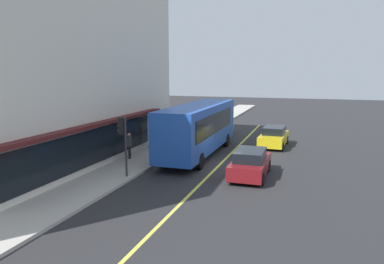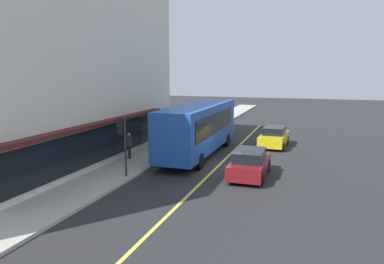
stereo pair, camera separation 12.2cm
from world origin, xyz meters
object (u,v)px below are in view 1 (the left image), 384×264
(bus, at_px, (199,127))
(car_yellow, at_px, (274,137))
(pedestrian_at_corner, at_px, (166,129))
(car_maroon, at_px, (250,163))
(pedestrian_by_curb, at_px, (152,132))
(pedestrian_near_storefront, at_px, (129,143))
(traffic_light, at_px, (123,133))
(car_white, at_px, (219,127))

(bus, height_order, car_yellow, bus)
(car_yellow, xyz_separation_m, pedestrian_at_corner, (-1.37, 8.44, 0.37))
(car_yellow, distance_m, car_maroon, 8.87)
(pedestrian_by_curb, bearing_deg, pedestrian_near_storefront, -178.44)
(bus, distance_m, traffic_light, 7.06)
(traffic_light, height_order, car_white, traffic_light)
(car_maroon, bearing_deg, car_yellow, -2.51)
(car_maroon, bearing_deg, pedestrian_near_storefront, 81.70)
(car_yellow, xyz_separation_m, pedestrian_by_curb, (-3.99, 8.51, 0.54))
(car_white, xyz_separation_m, pedestrian_by_curb, (-7.58, 3.29, 0.54))
(car_white, height_order, pedestrian_at_corner, pedestrian_at_corner)
(car_white, bearing_deg, pedestrian_at_corner, 147.11)
(car_yellow, height_order, car_maroon, same)
(traffic_light, bearing_deg, pedestrian_near_storefront, 23.48)
(car_white, distance_m, pedestrian_at_corner, 5.93)
(car_white, bearing_deg, car_maroon, -158.79)
(pedestrian_by_curb, bearing_deg, pedestrian_at_corner, -1.58)
(car_maroon, xyz_separation_m, pedestrian_by_curb, (4.87, 8.12, 0.54))
(pedestrian_by_curb, bearing_deg, car_maroon, -120.97)
(traffic_light, xyz_separation_m, pedestrian_at_corner, (10.01, 1.63, -1.42))
(bus, bearing_deg, pedestrian_by_curb, 79.67)
(pedestrian_at_corner, distance_m, pedestrian_near_storefront, 6.32)
(bus, height_order, car_maroon, bus)
(car_white, bearing_deg, car_yellow, -124.54)
(car_maroon, height_order, pedestrian_at_corner, pedestrian_at_corner)
(car_yellow, height_order, pedestrian_at_corner, pedestrian_at_corner)
(car_maroon, xyz_separation_m, car_white, (12.46, 4.84, 0.00))
(traffic_light, bearing_deg, car_yellow, -30.86)
(pedestrian_by_curb, height_order, pedestrian_near_storefront, pedestrian_by_curb)
(car_maroon, distance_m, car_white, 13.36)
(pedestrian_by_curb, bearing_deg, bus, -100.33)
(pedestrian_by_curb, xyz_separation_m, pedestrian_near_storefront, (-3.70, -0.10, -0.13))
(traffic_light, relative_size, pedestrian_at_corner, 1.99)
(pedestrian_at_corner, bearing_deg, traffic_light, -170.74)
(traffic_light, relative_size, car_white, 0.74)
(car_yellow, distance_m, pedestrian_near_storefront, 11.40)
(bus, relative_size, pedestrian_at_corner, 6.92)
(bus, height_order, traffic_light, bus)
(car_yellow, distance_m, car_white, 6.34)
(bus, xyz_separation_m, pedestrian_by_curb, (0.71, 3.91, -0.70))
(traffic_light, relative_size, pedestrian_by_curb, 1.71)
(traffic_light, distance_m, car_white, 15.17)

